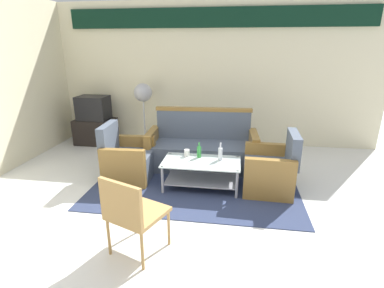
% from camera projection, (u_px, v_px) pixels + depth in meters
% --- Properties ---
extents(ground_plane, '(14.00, 14.00, 0.00)m').
position_uv_depth(ground_plane, '(192.00, 219.00, 3.50)').
color(ground_plane, white).
extents(wall_back, '(6.52, 0.19, 2.80)m').
position_uv_depth(wall_back, '(215.00, 71.00, 5.90)').
color(wall_back, beige).
rests_on(wall_back, ground).
extents(rug, '(2.96, 2.08, 0.01)m').
position_uv_depth(rug, '(196.00, 182.00, 4.43)').
color(rug, '#2D3856').
rests_on(rug, ground).
extents(couch, '(1.83, 0.82, 0.96)m').
position_uv_depth(couch, '(202.00, 149.00, 4.94)').
color(couch, '#4C5666').
rests_on(couch, rug).
extents(armchair_left, '(0.73, 0.79, 0.85)m').
position_uv_depth(armchair_left, '(128.00, 161.00, 4.52)').
color(armchair_left, '#4C5666').
rests_on(armchair_left, rug).
extents(armchair_right, '(0.72, 0.78, 0.85)m').
position_uv_depth(armchair_right, '(270.00, 171.00, 4.14)').
color(armchair_right, '#4C5666').
rests_on(armchair_right, rug).
extents(coffee_table, '(1.10, 0.60, 0.40)m').
position_uv_depth(coffee_table, '(201.00, 170.00, 4.21)').
color(coffee_table, silver).
rests_on(coffee_table, rug).
extents(bottle_clear, '(0.06, 0.06, 0.26)m').
position_uv_depth(bottle_clear, '(220.00, 154.00, 4.18)').
color(bottle_clear, silver).
rests_on(bottle_clear, coffee_table).
extents(bottle_green, '(0.06, 0.06, 0.23)m').
position_uv_depth(bottle_green, '(199.00, 152.00, 4.29)').
color(bottle_green, '#2D8C38').
rests_on(bottle_green, coffee_table).
extents(cup, '(0.08, 0.08, 0.10)m').
position_uv_depth(cup, '(187.00, 153.00, 4.35)').
color(cup, silver).
rests_on(cup, coffee_table).
extents(tv_stand, '(0.80, 0.50, 0.52)m').
position_uv_depth(tv_stand, '(96.00, 131.00, 6.15)').
color(tv_stand, black).
rests_on(tv_stand, ground).
extents(television, '(0.60, 0.45, 0.48)m').
position_uv_depth(television, '(93.00, 108.00, 6.00)').
color(television, black).
rests_on(television, tv_stand).
extents(pedestal_fan, '(0.36, 0.36, 1.27)m').
position_uv_depth(pedestal_fan, '(143.00, 96.00, 5.81)').
color(pedestal_fan, '#2D2D33').
rests_on(pedestal_fan, ground).
extents(wicker_chair, '(0.62, 0.62, 0.84)m').
position_uv_depth(wicker_chair, '(131.00, 211.00, 2.76)').
color(wicker_chair, '#AD844C').
rests_on(wicker_chair, ground).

